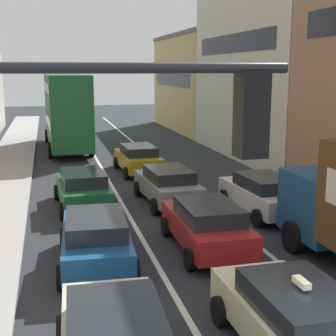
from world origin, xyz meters
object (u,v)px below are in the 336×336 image
Objects in this scene: coupe_centre_lane_fourth at (138,158)px; sedan_right_lane_behind_truck at (263,193)px; hatchback_centre_lane_third at (168,184)px; wagon_left_lane_second at (96,238)px; sedan_centre_lane_second at (207,224)px; traffic_light_pole at (58,240)px; bus_mid_queue_primary at (66,108)px; taxi_centre_lane_front at (295,319)px; sedan_left_lane_third at (83,188)px.

coupe_centre_lane_fourth is 9.09m from sedan_right_lane_behind_truck.
wagon_left_lane_second is at bearing 146.24° from hatchback_centre_lane_third.
sedan_centre_lane_second is 4.51m from sedan_right_lane_behind_truck.
hatchback_centre_lane_third is 3.89m from sedan_right_lane_behind_truck.
traffic_light_pole is 21.32m from coupe_centre_lane_fourth.
sedan_centre_lane_second is 20.82m from bus_mid_queue_primary.
wagon_left_lane_second is (-3.19, 5.42, -0.00)m from taxi_centre_lane_front.
bus_mid_queue_primary reaches higher than taxi_centre_lane_front.
wagon_left_lane_second is 6.79m from hatchback_centre_lane_third.
taxi_centre_lane_front is 1.00× the size of sedan_centre_lane_second.
taxi_centre_lane_front is 0.99× the size of sedan_right_lane_behind_truck.
sedan_centre_lane_second is at bearing -152.14° from sedan_left_lane_third.
taxi_centre_lane_front reaches higher than sedan_right_lane_behind_truck.
hatchback_centre_lane_third is (3.49, 5.83, 0.00)m from wagon_left_lane_second.
bus_mid_queue_primary is at bearing 17.58° from sedan_right_lane_behind_truck.
taxi_centre_lane_front is at bearing -146.16° from wagon_left_lane_second.
wagon_left_lane_second is 6.01m from sedan_left_lane_third.
coupe_centre_lane_fourth is 9.66m from bus_mid_queue_primary.
sedan_left_lane_third is at bearing 2.61° from wagon_left_lane_second.
bus_mid_queue_primary reaches higher than sedan_centre_lane_second.
traffic_light_pole is at bearing 165.44° from coupe_centre_lane_fourth.
bus_mid_queue_primary is (0.12, 20.90, 2.03)m from wagon_left_lane_second.
sedan_left_lane_third is (0.08, 6.01, 0.00)m from wagon_left_lane_second.
bus_mid_queue_primary is (-3.36, 15.08, 2.03)m from hatchback_centre_lane_third.
bus_mid_queue_primary is at bearing -2.88° from sedan_left_lane_third.
bus_mid_queue_primary is at bearing 87.62° from traffic_light_pole.
bus_mid_queue_primary reaches higher than hatchback_centre_lane_third.
traffic_light_pole is at bearing 176.06° from wagon_left_lane_second.
wagon_left_lane_second is 1.00× the size of sedan_left_lane_third.
coupe_centre_lane_fourth is at bearing -12.39° from wagon_left_lane_second.
taxi_centre_lane_front is 6.29m from wagon_left_lane_second.
sedan_right_lane_behind_truck is (3.15, -2.27, 0.00)m from hatchback_centre_lane_third.
sedan_left_lane_third and sedan_right_lane_behind_truck have the same top height.
wagon_left_lane_second is at bearing 115.16° from sedan_right_lane_behind_truck.
traffic_light_pole is 1.26× the size of sedan_left_lane_third.
hatchback_centre_lane_third is (0.30, 11.25, -0.00)m from taxi_centre_lane_front.
sedan_centre_lane_second and sedan_right_lane_behind_truck have the same top height.
sedan_left_lane_third is at bearing 14.42° from taxi_centre_lane_front.
coupe_centre_lane_fourth is at bearing 17.80° from sedan_right_lane_behind_truck.
hatchback_centre_lane_third is (4.59, 14.39, -3.02)m from traffic_light_pole.
sedan_left_lane_third is (-3.40, 0.19, 0.00)m from hatchback_centre_lane_third.
traffic_light_pole reaches higher than sedan_centre_lane_second.
wagon_left_lane_second is 12.53m from coupe_centre_lane_fourth.
sedan_left_lane_third and coupe_centre_lane_fourth have the same top height.
coupe_centre_lane_fourth is 0.99× the size of sedan_right_lane_behind_truck.
wagon_left_lane_second is at bearing 97.94° from sedan_centre_lane_second.
sedan_centre_lane_second is 0.98× the size of sedan_right_lane_behind_truck.
taxi_centre_lane_front reaches higher than wagon_left_lane_second.
bus_mid_queue_primary reaches higher than sedan_left_lane_third.
sedan_centre_lane_second is 0.41× the size of bus_mid_queue_primary.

